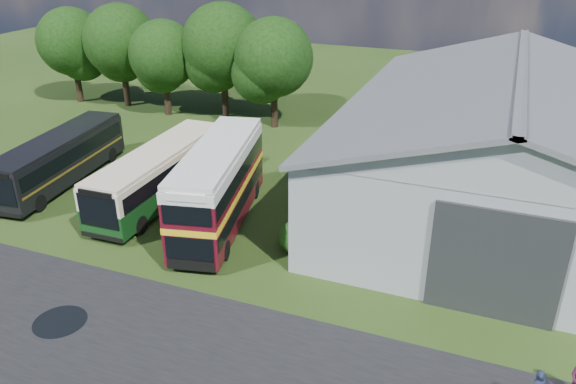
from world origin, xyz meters
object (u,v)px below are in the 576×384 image
at_px(bus_green_single, 160,173).
at_px(bus_maroon_double, 219,187).
at_px(storage_shed, 511,135).
at_px(bus_dark_single, 60,158).

xyz_separation_m(bus_green_single, bus_maroon_double, (4.76, -1.46, 0.56)).
height_order(storage_shed, bus_maroon_double, storage_shed).
height_order(storage_shed, bus_dark_single, storage_shed).
xyz_separation_m(storage_shed, bus_green_single, (-19.02, -7.37, -2.46)).
bearing_deg(bus_maroon_double, bus_dark_single, 161.50).
distance_m(bus_green_single, bus_dark_single, 7.34).
distance_m(storage_shed, bus_dark_single, 27.52).
bearing_deg(storage_shed, bus_dark_single, -164.08).
relative_size(bus_green_single, bus_dark_single, 1.02).
bearing_deg(bus_green_single, bus_dark_single, 179.79).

